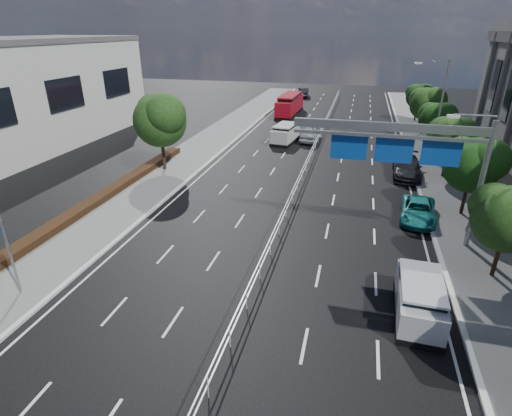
% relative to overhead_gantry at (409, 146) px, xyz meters
% --- Properties ---
extents(ground, '(160.00, 160.00, 0.00)m').
position_rel_overhead_gantry_xyz_m(ground, '(-6.74, -10.05, -5.61)').
color(ground, black).
rests_on(ground, ground).
extents(sidewalk_near, '(5.00, 140.00, 0.14)m').
position_rel_overhead_gantry_xyz_m(sidewalk_near, '(-18.24, -10.05, -5.54)').
color(sidewalk_near, slate).
rests_on(sidewalk_near, ground).
extents(kerb_near, '(0.25, 140.00, 0.15)m').
position_rel_overhead_gantry_xyz_m(kerb_near, '(-15.74, -10.05, -5.54)').
color(kerb_near, silver).
rests_on(kerb_near, ground).
extents(kerb_far, '(0.25, 140.00, 0.15)m').
position_rel_overhead_gantry_xyz_m(kerb_far, '(2.26, -10.05, -5.54)').
color(kerb_far, silver).
rests_on(kerb_far, ground).
extents(median_fence, '(0.05, 85.00, 1.02)m').
position_rel_overhead_gantry_xyz_m(median_fence, '(-6.74, 12.45, -5.08)').
color(median_fence, silver).
rests_on(median_fence, ground).
extents(hedge_near, '(1.00, 36.00, 0.44)m').
position_rel_overhead_gantry_xyz_m(hedge_near, '(-20.04, -5.05, -5.25)').
color(hedge_near, black).
rests_on(hedge_near, sidewalk_near).
extents(overhead_gantry, '(10.24, 0.38, 7.45)m').
position_rel_overhead_gantry_xyz_m(overhead_gantry, '(0.00, 0.00, 0.00)').
color(overhead_gantry, gray).
rests_on(overhead_gantry, ground).
extents(streetlight_far, '(2.78, 2.40, 9.00)m').
position_rel_overhead_gantry_xyz_m(streetlight_far, '(3.76, 15.95, -0.40)').
color(streetlight_far, gray).
rests_on(streetlight_far, ground).
extents(near_tree_back, '(4.84, 4.51, 6.69)m').
position_rel_overhead_gantry_xyz_m(near_tree_back, '(-18.68, 7.92, -1.00)').
color(near_tree_back, black).
rests_on(near_tree_back, ground).
extents(far_tree_c, '(3.52, 3.28, 4.94)m').
position_rel_overhead_gantry_xyz_m(far_tree_c, '(4.50, -3.07, -2.18)').
color(far_tree_c, black).
rests_on(far_tree_c, ground).
extents(far_tree_d, '(3.85, 3.59, 5.34)m').
position_rel_overhead_gantry_xyz_m(far_tree_d, '(4.51, 4.42, -1.92)').
color(far_tree_d, black).
rests_on(far_tree_d, ground).
extents(far_tree_e, '(3.63, 3.38, 5.13)m').
position_rel_overhead_gantry_xyz_m(far_tree_e, '(4.51, 11.93, -2.05)').
color(far_tree_e, black).
rests_on(far_tree_e, ground).
extents(far_tree_f, '(3.52, 3.28, 5.02)m').
position_rel_overhead_gantry_xyz_m(far_tree_f, '(4.50, 19.43, -2.12)').
color(far_tree_f, black).
rests_on(far_tree_f, ground).
extents(far_tree_g, '(3.96, 3.69, 5.45)m').
position_rel_overhead_gantry_xyz_m(far_tree_g, '(4.51, 26.92, -1.85)').
color(far_tree_g, black).
rests_on(far_tree_g, ground).
extents(far_tree_h, '(3.41, 3.18, 4.91)m').
position_rel_overhead_gantry_xyz_m(far_tree_h, '(4.50, 34.43, -2.18)').
color(far_tree_h, black).
rests_on(far_tree_h, ground).
extents(white_minivan, '(2.56, 4.78, 1.98)m').
position_rel_overhead_gantry_xyz_m(white_minivan, '(-10.26, 19.68, -4.63)').
color(white_minivan, black).
rests_on(white_minivan, ground).
extents(red_bus, '(2.60, 9.57, 2.84)m').
position_rel_overhead_gantry_xyz_m(red_bus, '(-12.46, 34.87, -4.13)').
color(red_bus, black).
rests_on(red_bus, ground).
extents(near_car_silver, '(2.03, 4.74, 1.59)m').
position_rel_overhead_gantry_xyz_m(near_car_silver, '(-7.74, 21.07, -4.81)').
color(near_car_silver, '#9EA0A5').
rests_on(near_car_silver, ground).
extents(near_car_dark, '(2.09, 4.97, 1.59)m').
position_rel_overhead_gantry_xyz_m(near_car_dark, '(-12.79, 51.14, -4.81)').
color(near_car_dark, black).
rests_on(near_car_dark, ground).
extents(silver_minivan, '(1.98, 4.36, 1.78)m').
position_rel_overhead_gantry_xyz_m(silver_minivan, '(0.51, -7.05, -4.73)').
color(silver_minivan, black).
rests_on(silver_minivan, ground).
extents(parked_car_teal, '(2.54, 4.73, 1.26)m').
position_rel_overhead_gantry_xyz_m(parked_car_teal, '(1.56, 3.02, -4.97)').
color(parked_car_teal, '#1A7777').
rests_on(parked_car_teal, ground).
extents(parked_car_dark, '(2.44, 5.52, 1.58)m').
position_rel_overhead_gantry_xyz_m(parked_car_dark, '(1.56, 11.60, -4.82)').
color(parked_car_dark, black).
rests_on(parked_car_dark, ground).
extents(pedestrian_a, '(0.81, 0.66, 1.91)m').
position_rel_overhead_gantry_xyz_m(pedestrian_a, '(6.05, 6.15, -4.51)').
color(pedestrian_a, gray).
rests_on(pedestrian_a, sidewalk_far).
extents(pedestrian_b, '(1.18, 1.12, 1.93)m').
position_rel_overhead_gantry_xyz_m(pedestrian_b, '(6.04, 5.17, -4.50)').
color(pedestrian_b, gray).
rests_on(pedestrian_b, sidewalk_far).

